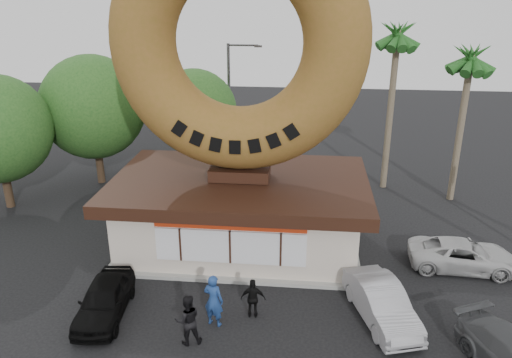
{
  "coord_description": "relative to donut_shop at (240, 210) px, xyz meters",
  "views": [
    {
      "loc": [
        2.81,
        -14.24,
        11.13
      ],
      "look_at": [
        0.92,
        4.0,
        4.06
      ],
      "focal_mm": 35.0,
      "sensor_mm": 36.0,
      "label": 1
    }
  ],
  "objects": [
    {
      "name": "person_center",
      "position": [
        -0.83,
        -6.9,
        -0.86
      ],
      "size": [
        1.06,
        0.94,
        1.81
      ],
      "primitive_type": "imported",
      "rotation": [
        0.0,
        0.0,
        3.48
      ],
      "color": "black",
      "rests_on": "ground"
    },
    {
      "name": "car_black",
      "position": [
        -4.18,
        -5.72,
        -1.11
      ],
      "size": [
        1.88,
        3.96,
        1.31
      ],
      "primitive_type": "imported",
      "rotation": [
        0.0,
        0.0,
        0.09
      ],
      "color": "black",
      "rests_on": "ground"
    },
    {
      "name": "giant_donut",
      "position": [
        0.0,
        0.02,
        7.27
      ],
      "size": [
        10.48,
        2.67,
        10.48
      ],
      "primitive_type": "torus",
      "rotation": [
        1.57,
        0.0,
        0.0
      ],
      "color": "brown",
      "rests_on": "donut_shop"
    },
    {
      "name": "car_silver",
      "position": [
        5.7,
        -4.95,
        -1.08
      ],
      "size": [
        2.58,
        4.39,
        1.37
      ],
      "primitive_type": "imported",
      "rotation": [
        0.0,
        0.0,
        0.29
      ],
      "color": "#A1A1A6",
      "rests_on": "ground"
    },
    {
      "name": "palm_near",
      "position": [
        7.5,
        8.02,
        6.65
      ],
      "size": [
        2.6,
        2.6,
        9.75
      ],
      "color": "#726651",
      "rests_on": "ground"
    },
    {
      "name": "tree_west",
      "position": [
        -9.5,
        7.02,
        2.87
      ],
      "size": [
        6.0,
        6.0,
        7.65
      ],
      "color": "#473321",
      "rests_on": "ground"
    },
    {
      "name": "street_lamp",
      "position": [
        -1.86,
        10.02,
        2.72
      ],
      "size": [
        2.11,
        0.2,
        8.0
      ],
      "color": "#59595E",
      "rests_on": "ground"
    },
    {
      "name": "person_right",
      "position": [
        1.15,
        -5.27,
        -1.0
      ],
      "size": [
        0.9,
        0.4,
        1.52
      ],
      "primitive_type": "imported",
      "rotation": [
        0.0,
        0.0,
        3.17
      ],
      "color": "black",
      "rests_on": "ground"
    },
    {
      "name": "car_white",
      "position": [
        9.58,
        -1.06,
        -1.15
      ],
      "size": [
        4.59,
        2.35,
        1.24
      ],
      "primitive_type": "imported",
      "rotation": [
        0.0,
        0.0,
        1.5
      ],
      "color": "#B9B9B9",
      "rests_on": "ground"
    },
    {
      "name": "donut_shop",
      "position": [
        0.0,
        0.0,
        0.0
      ],
      "size": [
        11.2,
        7.2,
        3.8
      ],
      "color": "beige",
      "rests_on": "ground"
    },
    {
      "name": "palm_far",
      "position": [
        11.0,
        6.52,
        5.72
      ],
      "size": [
        2.6,
        2.6,
        8.75
      ],
      "color": "#726651",
      "rests_on": "ground"
    },
    {
      "name": "person_left",
      "position": [
        -0.16,
        -5.85,
        -0.78
      ],
      "size": [
        0.83,
        0.66,
        1.98
      ],
      "primitive_type": "imported",
      "rotation": [
        0.0,
        0.0,
        2.85
      ],
      "color": "navy",
      "rests_on": "ground"
    },
    {
      "name": "ground",
      "position": [
        0.0,
        -5.98,
        -1.77
      ],
      "size": [
        90.0,
        90.0,
        0.0
      ],
      "primitive_type": "plane",
      "color": "black",
      "rests_on": "ground"
    },
    {
      "name": "tree_mid",
      "position": [
        -4.0,
        9.02,
        2.25
      ],
      "size": [
        5.2,
        5.2,
        6.63
      ],
      "color": "#473321",
      "rests_on": "ground"
    }
  ]
}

